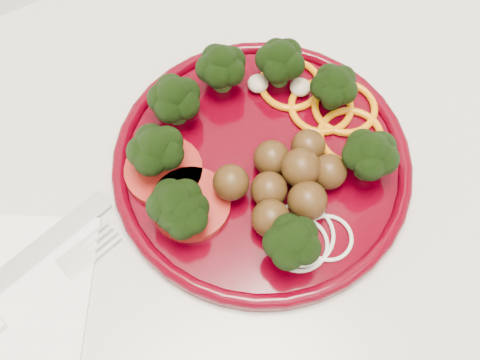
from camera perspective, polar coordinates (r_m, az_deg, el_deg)
plate at (r=0.56m, az=1.73°, el=2.34°), size 0.29×0.29×0.07m
napkin at (r=0.57m, az=-21.59°, el=-10.21°), size 0.21×0.21×0.00m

